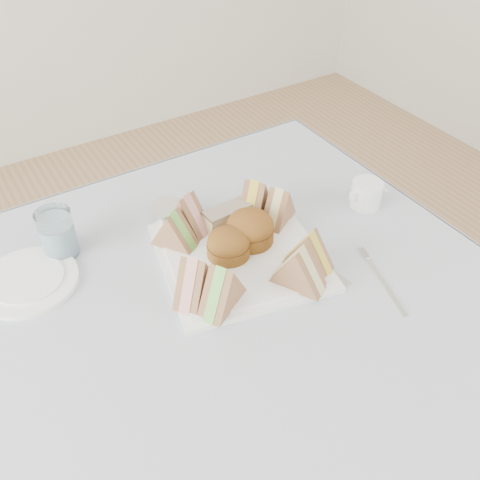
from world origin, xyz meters
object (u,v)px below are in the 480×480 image
serving_plate (240,257)px  creamer_jug (366,194)px  table (237,418)px  water_glass (57,233)px

serving_plate → creamer_jug: (0.33, 0.00, 0.02)m
creamer_jug → table: bearing=-167.3°
water_glass → serving_plate: bearing=-35.0°
table → creamer_jug: bearing=14.8°
table → water_glass: 0.57m
table → creamer_jug: creamer_jug is taller
water_glass → creamer_jug: size_ratio=1.48×
water_glass → creamer_jug: water_glass is taller
table → water_glass: bearing=125.8°
water_glass → creamer_jug: bearing=-17.8°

